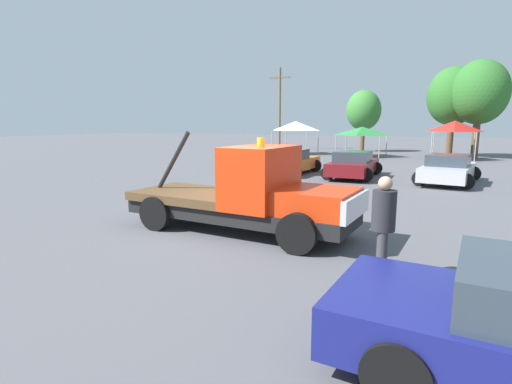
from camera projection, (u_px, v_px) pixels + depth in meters
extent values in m
plane|color=#545459|center=(239.00, 231.00, 10.20)|extent=(160.00, 160.00, 0.00)
cube|color=black|center=(238.00, 211.00, 10.11)|extent=(5.94, 2.08, 0.35)
cube|color=red|center=(318.00, 201.00, 9.02)|extent=(1.72, 1.78, 0.55)
cube|color=silver|center=(356.00, 206.00, 8.61)|extent=(0.20, 1.80, 0.50)
cube|color=red|center=(261.00, 177.00, 9.65)|extent=(1.38, 2.06, 1.47)
cube|color=brown|center=(192.00, 195.00, 10.77)|extent=(3.02, 2.14, 0.22)
cylinder|color=black|center=(173.00, 161.00, 10.92)|extent=(1.19, 0.18, 1.63)
cylinder|color=orange|center=(261.00, 142.00, 9.51)|extent=(0.18, 0.18, 0.20)
cylinder|color=black|center=(327.00, 216.00, 9.97)|extent=(0.88, 0.26, 0.88)
cylinder|color=black|center=(297.00, 234.00, 8.33)|extent=(0.88, 0.26, 0.88)
cylinder|color=black|center=(201.00, 201.00, 11.86)|extent=(0.88, 0.26, 0.88)
cylinder|color=black|center=(156.00, 213.00, 10.23)|extent=(0.88, 0.26, 0.88)
cylinder|color=black|center=(421.00, 301.00, 5.42)|extent=(0.68, 0.22, 0.68)
cylinder|color=black|center=(396.00, 374.00, 3.84)|extent=(0.68, 0.22, 0.68)
cylinder|color=#38383D|center=(381.00, 253.00, 7.09)|extent=(0.17, 0.17, 0.89)
cylinder|color=#38383D|center=(382.00, 257.00, 6.87)|extent=(0.17, 0.17, 0.89)
cylinder|color=#28282D|center=(384.00, 210.00, 6.84)|extent=(0.41, 0.41, 0.70)
sphere|color=tan|center=(385.00, 183.00, 6.76)|extent=(0.24, 0.24, 0.24)
cube|color=orange|center=(291.00, 164.00, 21.78)|extent=(1.98, 4.43, 0.60)
cube|color=#333D47|center=(289.00, 154.00, 21.50)|extent=(1.69, 1.88, 0.50)
cylinder|color=black|center=(287.00, 164.00, 23.52)|extent=(0.68, 0.22, 0.68)
cylinder|color=black|center=(315.00, 166.00, 22.70)|extent=(0.68, 0.22, 0.68)
cylinder|color=black|center=(264.00, 169.00, 20.93)|extent=(0.68, 0.22, 0.68)
cylinder|color=black|center=(295.00, 171.00, 20.11)|extent=(0.68, 0.22, 0.68)
cube|color=maroon|center=(353.00, 167.00, 20.28)|extent=(2.02, 4.70, 0.60)
cube|color=#333D47|center=(353.00, 156.00, 19.98)|extent=(1.71, 2.00, 0.50)
cylinder|color=black|center=(343.00, 167.00, 22.09)|extent=(0.68, 0.22, 0.68)
cylinder|color=black|center=(376.00, 168.00, 21.36)|extent=(0.68, 0.22, 0.68)
cylinder|color=black|center=(328.00, 173.00, 19.27)|extent=(0.68, 0.22, 0.68)
cylinder|color=black|center=(366.00, 175.00, 18.54)|extent=(0.68, 0.22, 0.68)
cube|color=#B7B7BC|center=(448.00, 172.00, 18.26)|extent=(2.42, 4.87, 0.60)
cube|color=#333D47|center=(448.00, 160.00, 17.97)|extent=(1.88, 2.15, 0.50)
cylinder|color=black|center=(433.00, 171.00, 20.09)|extent=(0.68, 0.22, 0.68)
cylinder|color=black|center=(473.00, 174.00, 19.12)|extent=(0.68, 0.22, 0.68)
cylinder|color=black|center=(420.00, 178.00, 17.46)|extent=(0.68, 0.22, 0.68)
cylinder|color=black|center=(466.00, 182.00, 16.49)|extent=(0.68, 0.22, 0.68)
cylinder|color=#9E9EA3|center=(272.00, 143.00, 34.82)|extent=(0.07, 0.07, 2.09)
cylinder|color=#9E9EA3|center=(306.00, 144.00, 33.42)|extent=(0.07, 0.07, 2.09)
cylinder|color=#9E9EA3|center=(286.00, 141.00, 37.62)|extent=(0.07, 0.07, 2.09)
cylinder|color=#9E9EA3|center=(318.00, 142.00, 36.22)|extent=(0.07, 0.07, 2.09)
pyramid|color=white|center=(296.00, 126.00, 35.28)|extent=(3.18, 3.18, 0.81)
cylinder|color=#9E9EA3|center=(336.00, 146.00, 32.08)|extent=(0.07, 0.07, 1.76)
cylinder|color=#9E9EA3|center=(379.00, 148.00, 30.57)|extent=(0.07, 0.07, 1.76)
cylinder|color=#9E9EA3|center=(346.00, 144.00, 35.10)|extent=(0.07, 0.07, 1.76)
cylinder|color=#9E9EA3|center=(386.00, 145.00, 33.59)|extent=(0.07, 0.07, 1.76)
pyramid|color=#287F38|center=(362.00, 131.00, 32.63)|extent=(3.42, 3.42, 0.68)
cylinder|color=#9E9EA3|center=(431.00, 146.00, 29.26)|extent=(0.07, 0.07, 2.10)
cylinder|color=#9E9EA3|center=(476.00, 147.00, 28.01)|extent=(0.07, 0.07, 2.10)
cylinder|color=#9E9EA3|center=(434.00, 145.00, 31.77)|extent=(0.07, 0.07, 2.10)
cylinder|color=#9E9EA3|center=(474.00, 145.00, 30.52)|extent=(0.07, 0.07, 2.10)
pyramid|color=red|center=(455.00, 126.00, 29.64)|extent=(2.85, 2.85, 0.82)
cylinder|color=brown|center=(362.00, 141.00, 38.75)|extent=(0.41, 0.41, 2.05)
ellipsoid|color=#387A33|center=(364.00, 110.00, 38.26)|extent=(3.29, 3.29, 3.81)
cylinder|color=brown|center=(475.00, 141.00, 31.27)|extent=(0.53, 0.53, 2.64)
ellipsoid|color=#2D6B28|center=(480.00, 92.00, 30.63)|extent=(4.22, 4.22, 4.90)
cylinder|color=brown|center=(450.00, 141.00, 33.04)|extent=(0.51, 0.51, 2.54)
ellipsoid|color=#2D6B28|center=(453.00, 96.00, 32.42)|extent=(4.06, 4.06, 4.72)
cube|color=black|center=(245.00, 191.00, 16.06)|extent=(0.40, 0.40, 0.04)
cone|color=orange|center=(245.00, 185.00, 16.01)|extent=(0.36, 0.36, 0.55)
cylinder|color=brown|center=(280.00, 109.00, 41.30)|extent=(0.24, 0.24, 8.33)
cube|color=brown|center=(280.00, 78.00, 40.77)|extent=(2.20, 0.14, 0.14)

